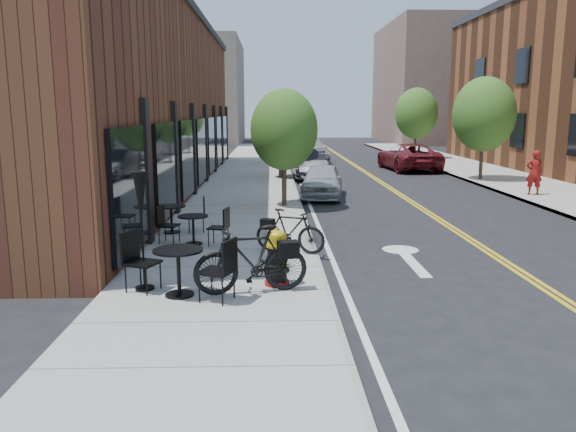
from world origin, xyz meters
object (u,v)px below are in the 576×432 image
object	(u,v)px
bistro_set_b	(193,226)
pedestrian	(534,173)
parked_car_c	(311,151)
bistro_set_c	(171,215)
patio_umbrella	(141,206)
bicycle_left	(251,259)
parked_car_far	(408,157)
bicycle_right	(290,231)
bistro_set_a	(179,265)
parked_car_a	(322,181)
parked_car_b	(309,164)
fire_hydrant	(277,258)

from	to	relation	value
bistro_set_b	pedestrian	world-z (taller)	pedestrian
parked_car_c	pedestrian	distance (m)	16.84
bistro_set_c	patio_umbrella	bearing A→B (deg)	-93.24
bistro_set_b	bicycle_left	bearing A→B (deg)	-54.25
bicycle_left	patio_umbrella	distance (m)	2.11
bistro_set_c	parked_car_far	xyz separation A→B (m)	(10.12, 16.48, 0.15)
bicycle_left	bicycle_right	bearing A→B (deg)	153.67
bistro_set_a	parked_car_far	bearing A→B (deg)	89.76
bistro_set_c	parked_car_a	distance (m)	8.01
bistro_set_b	bicycle_right	bearing A→B (deg)	-6.82
bistro_set_c	pedestrian	distance (m)	13.93
parked_car_b	parked_car_far	world-z (taller)	parked_car_far
bicycle_left	parked_car_b	world-z (taller)	parked_car_b
parked_car_b	pedestrian	world-z (taller)	pedestrian
bicycle_left	pedestrian	bearing A→B (deg)	126.84
patio_umbrella	bistro_set_a	bearing A→B (deg)	-29.26
parked_car_a	bistro_set_b	bearing A→B (deg)	-107.56
bistro_set_b	parked_car_c	bearing A→B (deg)	92.73
parked_car_c	parked_car_far	xyz separation A→B (m)	(5.01, -5.06, 0.03)
parked_car_b	bistro_set_a	bearing A→B (deg)	-101.18
patio_umbrella	parked_car_b	bearing A→B (deg)	76.82
fire_hydrant	parked_car_far	xyz separation A→B (m)	(7.46, 20.95, 0.12)
bistro_set_a	bistro_set_b	size ratio (longest dim) A/B	1.17
parked_car_far	parked_car_a	bearing A→B (deg)	55.59
parked_car_b	bistro_set_c	bearing A→B (deg)	-109.44
fire_hydrant	parked_car_a	distance (m)	11.26
parked_car_far	pedestrian	bearing A→B (deg)	98.11
bicycle_right	patio_umbrella	world-z (taller)	patio_umbrella
bicycle_right	parked_car_a	distance (m)	8.91
bistro_set_b	parked_car_c	distance (m)	23.26
bistro_set_b	parked_car_b	bearing A→B (deg)	88.91
fire_hydrant	bistro_set_b	xyz separation A→B (m)	(-1.93, 3.17, -0.05)
bistro_set_c	parked_car_b	xyz separation A→B (m)	(4.40, 12.70, 0.12)
bicycle_left	parked_car_a	distance (m)	11.80
bicycle_right	pedestrian	distance (m)	12.68
bicycle_right	parked_car_b	size ratio (longest dim) A/B	0.38
parked_car_a	pedestrian	xyz separation A→B (m)	(7.92, -0.29, 0.32)
bistro_set_a	parked_car_b	distance (m)	18.07
bicycle_left	bistro_set_b	bearing A→B (deg)	-168.93
bicycle_right	parked_car_far	bearing A→B (deg)	1.36
parked_car_c	parked_car_far	distance (m)	7.12
parked_car_a	parked_car_far	size ratio (longest dim) A/B	0.71
bicycle_left	bicycle_right	distance (m)	2.90
bicycle_right	patio_umbrella	xyz separation A→B (m)	(-2.65, -2.54, 1.00)
parked_car_a	parked_car_far	xyz separation A→B (m)	(5.65, 9.83, 0.10)
bistro_set_c	parked_car_a	world-z (taller)	parked_car_a
fire_hydrant	parked_car_a	size ratio (longest dim) A/B	0.28
patio_umbrella	parked_car_far	world-z (taller)	patio_umbrella
parked_car_a	pedestrian	size ratio (longest dim) A/B	2.24
bicycle_right	bistro_set_c	bearing A→B (deg)	76.67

